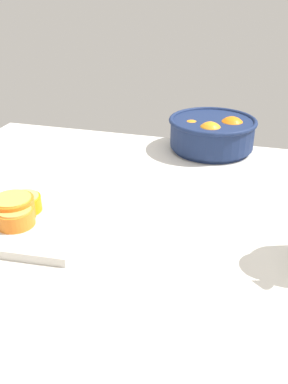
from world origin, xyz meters
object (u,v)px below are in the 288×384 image
Objects in this scene: orange_half_1 at (13,208)px; cutting_board at (7,227)px; orange_half_0 at (24,203)px; orange_half_2 at (15,217)px; fruit_bowl at (212,133)px.

cutting_board is at bearing -98.43° from orange_half_1.
orange_half_2 reaches higher than orange_half_0.
orange_half_2 is at bearing -77.28° from orange_half_0.
cutting_board is at bearing -98.28° from orange_half_0.
orange_half_2 is (2.09, 0.18, 2.64)cm from cutting_board.
cutting_board is 4.42× the size of orange_half_0.
fruit_bowl reaches higher than orange_half_2.
orange_half_1 is at bearing -121.67° from fruit_bowl.
orange_half_1 is (-0.47, -3.28, 0.59)cm from orange_half_0.
orange_half_0 reaches higher than cutting_board.
fruit_bowl is at bearing 58.33° from orange_half_1.
orange_half_1 reaches higher than orange_half_2.
orange_half_1 reaches higher than orange_half_0.
orange_half_1 reaches higher than cutting_board.
cutting_board is 3.70× the size of orange_half_1.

